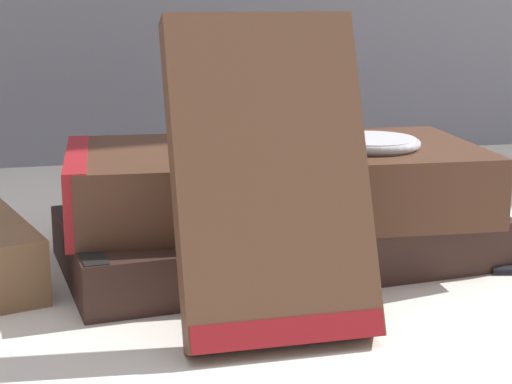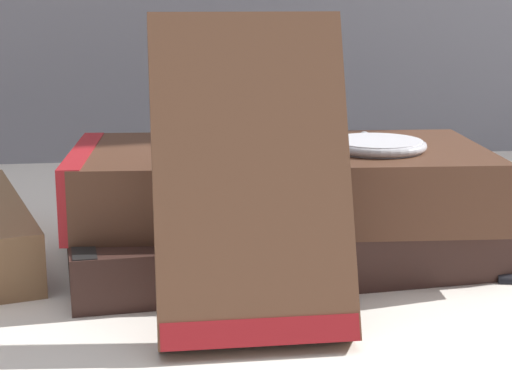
{
  "view_description": "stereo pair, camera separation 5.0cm",
  "coord_description": "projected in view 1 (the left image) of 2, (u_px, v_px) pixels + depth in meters",
  "views": [
    {
      "loc": [
        -0.13,
        -0.42,
        0.15
      ],
      "look_at": [
        -0.02,
        0.02,
        0.05
      ],
      "focal_mm": 60.0,
      "sensor_mm": 36.0,
      "label": 1
    },
    {
      "loc": [
        -0.08,
        -0.43,
        0.15
      ],
      "look_at": [
        -0.02,
        0.02,
        0.05
      ],
      "focal_mm": 60.0,
      "sensor_mm": 36.0,
      "label": 2
    }
  ],
  "objects": [
    {
      "name": "ground_plane",
      "position": [
        300.0,
        285.0,
        0.46
      ],
      "size": [
        3.0,
        3.0,
        0.0
      ],
      "primitive_type": "plane",
      "color": "silver"
    },
    {
      "name": "book_flat_bottom",
      "position": [
        272.0,
        238.0,
        0.5
      ],
      "size": [
        0.26,
        0.15,
        0.03
      ],
      "rotation": [
        0.0,
        0.0,
        0.09
      ],
      "color": "#331E19",
      "rests_on": "ground_plane"
    },
    {
      "name": "book_flat_top",
      "position": [
        261.0,
        181.0,
        0.49
      ],
      "size": [
        0.24,
        0.13,
        0.04
      ],
      "rotation": [
        0.0,
        0.0,
        -0.07
      ],
      "color": "#4C2D1E",
      "rests_on": "book_flat_bottom"
    },
    {
      "name": "book_leaning_front",
      "position": [
        271.0,
        189.0,
        0.39
      ],
      "size": [
        0.09,
        0.07,
        0.15
      ],
      "rotation": [
        -0.38,
        0.0,
        0.0
      ],
      "color": "brown",
      "rests_on": "ground_plane"
    },
    {
      "name": "pocket_watch",
      "position": [
        371.0,
        143.0,
        0.49
      ],
      "size": [
        0.06,
        0.06,
        0.01
      ],
      "color": "silver",
      "rests_on": "book_flat_top"
    },
    {
      "name": "reading_glasses",
      "position": [
        154.0,
        205.0,
        0.63
      ],
      "size": [
        0.12,
        0.07,
        0.0
      ],
      "rotation": [
        0.0,
        0.0,
        0.23
      ],
      "color": "#ADADB2",
      "rests_on": "ground_plane"
    }
  ]
}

